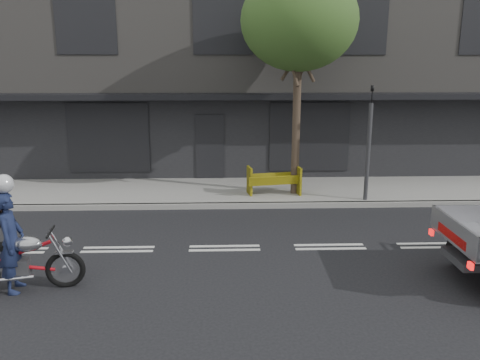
% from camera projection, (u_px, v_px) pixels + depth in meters
% --- Properties ---
extents(ground, '(80.00, 80.00, 0.00)m').
position_uv_depth(ground, '(225.00, 248.00, 10.59)').
color(ground, black).
rests_on(ground, ground).
extents(sidewalk, '(32.00, 3.20, 0.15)m').
position_uv_depth(sidewalk, '(224.00, 191.00, 15.14)').
color(sidewalk, gray).
rests_on(sidewalk, ground).
extents(kerb, '(32.00, 0.20, 0.15)m').
position_uv_depth(kerb, '(224.00, 206.00, 13.58)').
color(kerb, gray).
rests_on(kerb, ground).
extents(building_main, '(26.00, 10.00, 8.00)m').
position_uv_depth(building_main, '(224.00, 67.00, 20.62)').
color(building_main, slate).
rests_on(building_main, ground).
extents(street_tree, '(3.40, 3.40, 6.74)m').
position_uv_depth(street_tree, '(299.00, 21.00, 13.50)').
color(street_tree, '#382B21').
rests_on(street_tree, ground).
extents(traffic_light_pole, '(0.12, 0.12, 3.50)m').
position_uv_depth(traffic_light_pole, '(368.00, 150.00, 13.59)').
color(traffic_light_pole, '#2D2D30').
rests_on(traffic_light_pole, ground).
extents(motorcycle, '(2.20, 0.64, 1.14)m').
position_uv_depth(motorcycle, '(22.00, 260.00, 8.49)').
color(motorcycle, black).
rests_on(motorcycle, ground).
extents(rider, '(0.54, 0.74, 1.87)m').
position_uv_depth(rider, '(11.00, 242.00, 8.40)').
color(rider, '#161E3D').
rests_on(rider, ground).
extents(construction_barrier, '(1.71, 0.92, 0.91)m').
position_uv_depth(construction_barrier, '(275.00, 182.00, 14.22)').
color(construction_barrier, yellow).
rests_on(construction_barrier, sidewalk).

